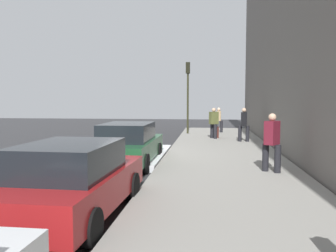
{
  "coord_description": "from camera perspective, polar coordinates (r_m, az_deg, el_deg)",
  "views": [
    {
      "loc": [
        -13.33,
        -2.66,
        2.35
      ],
      "look_at": [
        -1.98,
        -1.39,
        1.48
      ],
      "focal_mm": 38.07,
      "sensor_mm": 36.0,
      "label": 1
    }
  ],
  "objects": [
    {
      "name": "ground_plane",
      "position": [
        13.79,
        -4.86,
        -5.48
      ],
      "size": [
        56.0,
        56.0,
        0.0
      ],
      "primitive_type": "plane",
      "color": "#333335"
    },
    {
      "name": "sidewalk",
      "position": [
        13.54,
        9.03,
        -5.39
      ],
      "size": [
        28.0,
        4.6,
        0.15
      ],
      "primitive_type": "cube",
      "color": "gray",
      "rests_on": "ground"
    },
    {
      "name": "lane_stripe_centre",
      "position": [
        14.75,
        -17.2,
        -5.01
      ],
      "size": [
        28.0,
        0.14,
        0.01
      ],
      "primitive_type": "cube",
      "color": "gold",
      "rests_on": "ground"
    },
    {
      "name": "snow_bank_curb",
      "position": [
        14.03,
        -1.75,
        -4.85
      ],
      "size": [
        5.28,
        0.56,
        0.22
      ],
      "primitive_type": "cube",
      "color": "white",
      "rests_on": "ground"
    },
    {
      "name": "parked_car_red",
      "position": [
        7.3,
        -14.97,
        -8.41
      ],
      "size": [
        4.39,
        2.01,
        1.51
      ],
      "color": "black",
      "rests_on": "ground"
    },
    {
      "name": "parked_car_green",
      "position": [
        12.63,
        -6.36,
        -2.93
      ],
      "size": [
        4.49,
        1.93,
        1.51
      ],
      "color": "black",
      "rests_on": "ground"
    },
    {
      "name": "pedestrian_olive_coat",
      "position": [
        20.05,
        7.33,
        0.62
      ],
      "size": [
        0.52,
        0.54,
        1.71
      ],
      "color": "black",
      "rests_on": "sidewalk"
    },
    {
      "name": "pedestrian_tan_coat",
      "position": [
        23.76,
        8.13,
        1.09
      ],
      "size": [
        0.46,
        0.54,
        1.64
      ],
      "color": "black",
      "rests_on": "sidewalk"
    },
    {
      "name": "pedestrian_black_coat",
      "position": [
        18.83,
        12.05,
        0.37
      ],
      "size": [
        0.49,
        0.57,
        1.74
      ],
      "color": "black",
      "rests_on": "sidewalk"
    },
    {
      "name": "pedestrian_burgundy_coat",
      "position": [
        11.15,
        16.29,
        -2.29
      ],
      "size": [
        0.56,
        0.52,
        1.77
      ],
      "color": "black",
      "rests_on": "sidewalk"
    },
    {
      "name": "traffic_light_pole",
      "position": [
        22.77,
        3.2,
        6.46
      ],
      "size": [
        0.35,
        0.26,
        4.52
      ],
      "color": "#2D2D19",
      "rests_on": "sidewalk"
    },
    {
      "name": "rolling_suitcase",
      "position": [
        20.46,
        7.82,
        -0.97
      ],
      "size": [
        0.34,
        0.22,
        1.0
      ],
      "color": "#471E19",
      "rests_on": "sidewalk"
    }
  ]
}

